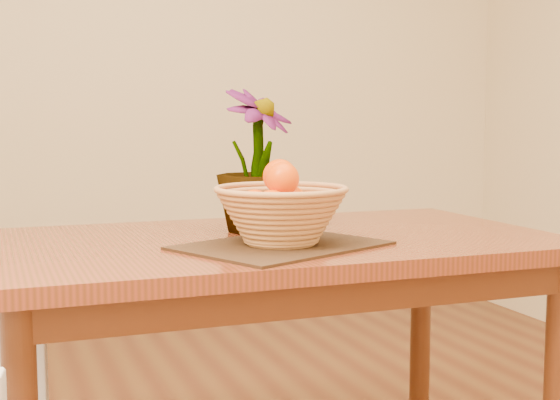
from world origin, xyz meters
name	(u,v)px	position (x,y,z in m)	size (l,w,h in m)	color
wall_back	(132,54)	(0.00, 2.25, 1.35)	(4.00, 0.02, 2.70)	beige
table	(273,271)	(0.00, 0.30, 0.66)	(1.40, 0.80, 0.75)	maroon
placemat	(281,246)	(-0.04, 0.15, 0.75)	(0.44, 0.33, 0.01)	#382514
wicker_basket	(281,217)	(-0.04, 0.15, 0.82)	(0.31, 0.31, 0.13)	tan
orange_pile	(281,197)	(-0.04, 0.15, 0.87)	(0.17, 0.18, 0.14)	#FE6B04
potted_plant	(257,160)	(-0.01, 0.40, 0.94)	(0.21, 0.21, 0.37)	#184413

